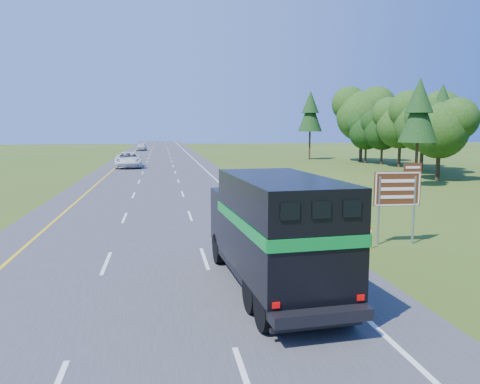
{
  "coord_description": "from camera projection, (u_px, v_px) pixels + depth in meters",
  "views": [
    {
      "loc": [
        0.27,
        -6.45,
        5.0
      ],
      "look_at": [
        4.32,
        17.55,
        1.68
      ],
      "focal_mm": 35.0,
      "sensor_mm": 36.0,
      "label": 1
    }
  ],
  "objects": [
    {
      "name": "horse_truck",
      "position": [
        274.0,
        229.0,
        14.2
      ],
      "size": [
        3.03,
        8.24,
        3.58
      ],
      "rotation": [
        0.0,
        0.0,
        0.07
      ],
      "color": "black",
      "rests_on": "road"
    },
    {
      "name": "road",
      "position": [
        159.0,
        170.0,
        55.78
      ],
      "size": [
        15.0,
        260.0,
        0.04
      ],
      "primitive_type": "cube",
      "color": "#38383A",
      "rests_on": "ground"
    },
    {
      "name": "white_suv",
      "position": [
        128.0,
        160.0,
        59.72
      ],
      "size": [
        3.76,
        7.34,
        1.98
      ],
      "primitive_type": "imported",
      "rotation": [
        0.0,
        0.0,
        0.07
      ],
      "color": "silver",
      "rests_on": "road"
    },
    {
      "name": "far_car",
      "position": [
        141.0,
        147.0,
        105.12
      ],
      "size": [
        2.3,
        5.04,
        1.68
      ],
      "primitive_type": "imported",
      "rotation": [
        0.0,
        0.0,
        -0.07
      ],
      "color": "silver",
      "rests_on": "road"
    },
    {
      "name": "lane_markings",
      "position": [
        159.0,
        170.0,
        55.77
      ],
      "size": [
        11.15,
        260.0,
        0.01
      ],
      "color": "yellow",
      "rests_on": "road"
    },
    {
      "name": "tree_wall_right",
      "position": [
        467.0,
        117.0,
        39.72
      ],
      "size": [
        16.0,
        100.0,
        12.0
      ],
      "primitive_type": null,
      "color": "#1C3A10",
      "rests_on": "ground"
    },
    {
      "name": "exit_sign",
      "position": [
        398.0,
        192.0,
        20.07
      ],
      "size": [
        2.08,
        0.19,
        3.53
      ],
      "rotation": [
        0.0,
        0.0,
        -0.05
      ],
      "color": "gray",
      "rests_on": "ground"
    },
    {
      "name": "delineator",
      "position": [
        371.0,
        237.0,
        19.51
      ],
      "size": [
        0.08,
        0.04,
        0.97
      ],
      "color": "orange",
      "rests_on": "ground"
    }
  ]
}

